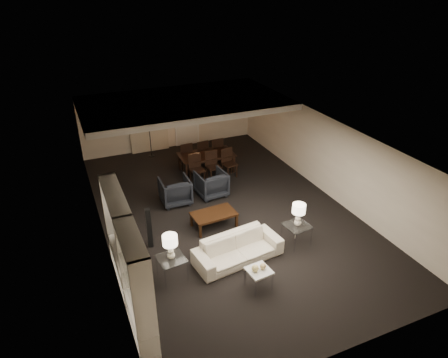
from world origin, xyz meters
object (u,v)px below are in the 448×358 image
armchair_left (175,191)px  side_table_left (172,268)px  armchair_right (211,184)px  television (121,239)px  sofa (238,249)px  side_table_right (296,234)px  chair_fr (215,150)px  table_lamp_left (170,247)px  coffee_table (214,220)px  vase_blue (137,290)px  pendant_light (193,115)px  floor_speaker (149,228)px  floor_lamp (150,136)px  chair_fl (185,155)px  chair_nl (197,169)px  vase_amber (129,255)px  dining_table (207,163)px  table_lamp_right (298,215)px  marble_table (259,279)px  chair_fm (200,152)px  chair_nr (230,163)px  chair_nm (214,166)px

armchair_left → side_table_left: bearing=73.0°
armchair_right → television: (-3.30, -2.81, 0.67)m
sofa → side_table_right: (1.70, 0.00, -0.04)m
television → chair_fr: bearing=-40.7°
armchair_left → table_lamp_left: size_ratio=1.44×
coffee_table → armchair_left: armchair_left is taller
vase_blue → armchair_left: bearing=65.4°
armchair_left → chair_fr: chair_fr is taller
armchair_left → armchair_right: bearing=-178.5°
pendant_light → table_lamp_left: size_ratio=0.82×
floor_speaker → floor_lamp: 5.89m
chair_fl → chair_nl: bearing=87.7°
table_lamp_left → vase_amber: 1.56m
dining_table → floor_lamp: 2.69m
sofa → chair_fr: chair_fr is taller
table_lamp_right → dining_table: bearing=97.2°
side_table_left → armchair_left: bearing=71.6°
marble_table → side_table_left: bearing=147.1°
floor_speaker → chair_fm: bearing=60.7°
marble_table → chair_nr: (1.68, 5.38, 0.25)m
armchair_right → chair_nm: bearing=-120.6°
side_table_left → table_lamp_left: size_ratio=0.97×
television → chair_fm: 6.36m
chair_fl → dining_table: bearing=130.4°
table_lamp_left → chair_fr: (3.38, 5.58, -0.38)m
armchair_left → marble_table: (0.60, -4.40, -0.16)m
coffee_table → chair_nr: chair_nr is taller
table_lamp_right → vase_amber: size_ratio=4.01×
coffee_table → table_lamp_right: bearing=-43.3°
vase_blue → dining_table: 7.39m
armchair_right → table_lamp_right: table_lamp_right is taller
armchair_left → armchair_right: same height
vase_blue → television: bearing=89.1°
chair_nm → chair_fr: same height
marble_table → floor_lamp: (-0.41, 8.20, 0.59)m
side_table_left → chair_fl: chair_fl is taller
chair_nl → dining_table: bearing=42.4°
table_lamp_left → dining_table: table_lamp_left is taller
chair_nr → armchair_left: bearing=-164.7°
pendant_light → armchair_right: size_ratio=0.57×
chair_nm → chair_nr: same height
sofa → television: bearing=162.7°
side_table_right → dining_table: (-0.62, 4.93, 0.06)m
chair_nl → armchair_right: bearing=-87.8°
armchair_left → chair_fm: size_ratio=0.90×
chair_nl → chair_fm: bearing=60.3°
side_table_right → table_lamp_right: (0.00, 0.00, 0.60)m
side_table_right → television: 4.50m
coffee_table → armchair_right: armchair_right is taller
sofa → vase_amber: bearing=-169.0°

